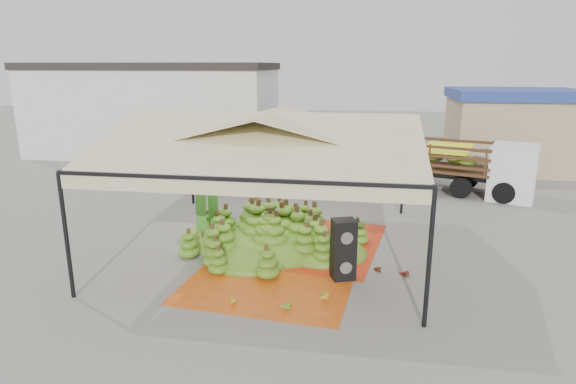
% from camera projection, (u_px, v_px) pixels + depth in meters
% --- Properties ---
extents(ground, '(90.00, 90.00, 0.00)m').
position_uv_depth(ground, '(273.00, 246.00, 14.49)').
color(ground, slate).
rests_on(ground, ground).
extents(canopy_tent, '(8.10, 8.10, 4.00)m').
position_uv_depth(canopy_tent, '(272.00, 137.00, 13.64)').
color(canopy_tent, black).
rests_on(canopy_tent, ground).
extents(building_white, '(14.30, 6.30, 5.40)m').
position_uv_depth(building_white, '(154.00, 109.00, 28.73)').
color(building_white, silver).
rests_on(building_white, ground).
extents(building_tan, '(6.30, 5.30, 4.10)m').
position_uv_depth(building_tan, '(512.00, 129.00, 24.76)').
color(building_tan, tan).
rests_on(building_tan, ground).
extents(tarp_left, '(4.43, 4.26, 0.01)m').
position_uv_depth(tarp_left, '(271.00, 279.00, 12.22)').
color(tarp_left, '#DA5F14').
rests_on(tarp_left, ground).
extents(tarp_right, '(5.05, 5.24, 0.01)m').
position_uv_depth(tarp_right, '(305.00, 242.00, 14.81)').
color(tarp_right, red).
rests_on(tarp_right, ground).
extents(banana_heap, '(6.46, 5.46, 1.31)m').
position_uv_depth(banana_heap, '(273.00, 227.00, 14.21)').
color(banana_heap, '#447618').
rests_on(banana_heap, ground).
extents(hand_yellow_a, '(0.49, 0.40, 0.22)m').
position_uv_depth(hand_yellow_a, '(321.00, 294.00, 11.19)').
color(hand_yellow_a, '#B09A23').
rests_on(hand_yellow_a, ground).
extents(hand_yellow_b, '(0.45, 0.41, 0.17)m').
position_uv_depth(hand_yellow_b, '(230.00, 300.00, 10.98)').
color(hand_yellow_b, gold).
rests_on(hand_yellow_b, ground).
extents(hand_red_a, '(0.62, 0.59, 0.22)m').
position_uv_depth(hand_red_a, '(402.00, 271.00, 12.46)').
color(hand_red_a, maroon).
rests_on(hand_red_a, ground).
extents(hand_red_b, '(0.49, 0.43, 0.19)m').
position_uv_depth(hand_red_b, '(375.00, 269.00, 12.64)').
color(hand_red_b, '#512012').
rests_on(hand_red_b, ground).
extents(hand_green, '(0.56, 0.50, 0.21)m').
position_uv_depth(hand_green, '(283.00, 303.00, 10.78)').
color(hand_green, '#48851B').
rests_on(hand_green, ground).
extents(hanging_bunches, '(3.24, 0.24, 0.20)m').
position_uv_depth(hanging_bunches, '(266.00, 156.00, 14.57)').
color(hanging_bunches, '#51801A').
rests_on(hanging_bunches, ground).
extents(speaker_stack, '(0.70, 0.66, 1.57)m').
position_uv_depth(speaker_stack, '(343.00, 249.00, 12.10)').
color(speaker_stack, black).
rests_on(speaker_stack, ground).
extents(banana_leaves, '(0.96, 1.36, 3.70)m').
position_uv_depth(banana_leaves, '(202.00, 246.00, 14.46)').
color(banana_leaves, '#1F6D1D').
rests_on(banana_leaves, ground).
extents(vendor, '(0.66, 0.53, 1.59)m').
position_uv_depth(vendor, '(263.00, 183.00, 18.82)').
color(vendor, gray).
rests_on(vendor, ground).
extents(truck_left, '(7.36, 3.01, 2.47)m').
position_uv_depth(truck_left, '(278.00, 144.00, 23.65)').
color(truck_left, '#492D18').
rests_on(truck_left, ground).
extents(truck_right, '(6.71, 4.14, 2.18)m').
position_uv_depth(truck_right, '(460.00, 161.00, 20.31)').
color(truck_right, '#52341B').
rests_on(truck_right, ground).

